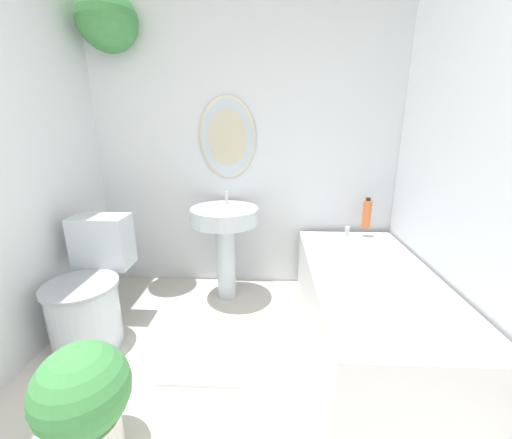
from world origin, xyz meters
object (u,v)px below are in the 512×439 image
shampoo_bottle (367,213)px  potted_plant (84,398)px  toilet (90,293)px  bathtub (369,306)px  pedestal_sink (225,230)px

shampoo_bottle → potted_plant: 2.15m
shampoo_bottle → potted_plant: (-1.52, -1.47, -0.39)m
toilet → bathtub: 1.78m
shampoo_bottle → bathtub: bearing=-101.9°
pedestal_sink → potted_plant: size_ratio=1.63×
toilet → pedestal_sink: pedestal_sink is taller
toilet → shampoo_bottle: shampoo_bottle is taller
toilet → potted_plant: (0.40, -0.76, -0.03)m
potted_plant → bathtub: bearing=29.9°
toilet → potted_plant: 0.86m
bathtub → potted_plant: 1.59m
toilet → bathtub: toilet is taller
potted_plant → shampoo_bottle: bearing=44.0°
bathtub → pedestal_sink: bearing=151.7°
bathtub → shampoo_bottle: 0.81m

